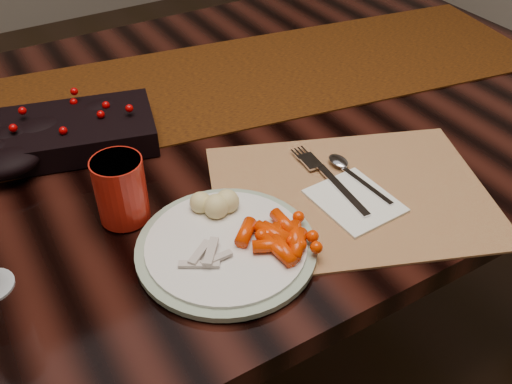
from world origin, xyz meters
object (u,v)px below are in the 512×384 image
placemat_main (351,195)px  baby_carrots (263,239)px  dining_table (187,274)px  red_cup (121,190)px  turkey_shreds (209,256)px  centerpiece (62,130)px  dinner_plate (226,247)px  mashed_potatoes (210,198)px  napkin (355,201)px

placemat_main → baby_carrots: bearing=-146.4°
dining_table → baby_carrots: (-0.02, -0.35, 0.40)m
dining_table → red_cup: red_cup is taller
turkey_shreds → red_cup: (-0.06, 0.16, 0.03)m
dining_table → turkey_shreds: (-0.09, -0.34, 0.40)m
centerpiece → dinner_plate: bearing=-72.6°
baby_carrots → placemat_main: bearing=11.6°
dining_table → mashed_potatoes: 0.49m
baby_carrots → red_cup: (-0.14, 0.17, 0.03)m
dining_table → mashed_potatoes: size_ratio=22.83×
mashed_potatoes → napkin: bearing=-21.6°
mashed_potatoes → baby_carrots: bearing=-74.5°
dining_table → napkin: size_ratio=14.10×
centerpiece → napkin: bearing=-48.6°
turkey_shreds → centerpiece: bearing=101.8°
placemat_main → dinner_plate: size_ratio=1.70×
dinner_plate → turkey_shreds: size_ratio=3.53×
centerpiece → red_cup: 0.24m
turkey_shreds → red_cup: 0.17m
baby_carrots → turkey_shreds: bearing=172.7°
dining_table → baby_carrots: baby_carrots is taller
dinner_plate → mashed_potatoes: mashed_potatoes is taller
dining_table → red_cup: (-0.15, -0.18, 0.43)m
baby_carrots → napkin: 0.18m
placemat_main → mashed_potatoes: 0.23m
dinner_plate → mashed_potatoes: size_ratio=3.21×
dining_table → turkey_shreds: 0.53m
mashed_potatoes → turkey_shreds: (-0.05, -0.09, -0.01)m
dinner_plate → napkin: dinner_plate is taller
baby_carrots → red_cup: 0.22m
dining_table → napkin: 0.53m
mashed_potatoes → napkin: 0.22m
dining_table → dinner_plate: 0.50m
napkin → dining_table: bearing=113.7°
centerpiece → mashed_potatoes: bearing=-66.4°
dining_table → placemat_main: bearing=-61.3°
mashed_potatoes → placemat_main: bearing=-16.3°
centerpiece → baby_carrots: size_ratio=2.94×
dining_table → baby_carrots: size_ratio=17.08×
placemat_main → dinner_plate: dinner_plate is taller
centerpiece → red_cup: (0.02, -0.23, 0.02)m
dinner_plate → napkin: (0.22, -0.01, -0.00)m
dinner_plate → napkin: bearing=-2.3°
placemat_main → baby_carrots: (-0.19, -0.04, 0.03)m
dining_table → placemat_main: (0.17, -0.31, 0.38)m
dinner_plate → placemat_main: bearing=2.6°
placemat_main → napkin: 0.02m
dining_table → centerpiece: 0.45m
placemat_main → turkey_shreds: 0.27m
baby_carrots → napkin: baby_carrots is taller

